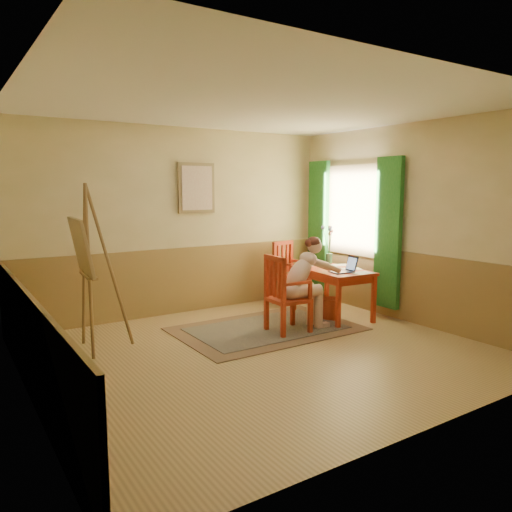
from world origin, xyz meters
TOP-DOWN VIEW (x-y plane):
  - room at (0.00, 0.00)m, footprint 5.04×4.54m
  - wainscot at (0.00, 0.80)m, footprint 5.00×4.50m
  - window at (2.42, 1.10)m, footprint 0.12×2.01m
  - wall_portrait at (0.25, 2.20)m, footprint 0.60×0.05m
  - rug at (0.55, 0.74)m, footprint 2.40×1.60m
  - table at (1.73, 0.76)m, footprint 0.82×1.26m
  - chair_left at (0.66, 0.48)m, footprint 0.50×0.48m
  - chair_back at (1.72, 1.79)m, footprint 0.52×0.54m
  - figure at (0.96, 0.46)m, footprint 0.93×0.41m
  - laptop at (1.69, 0.45)m, footprint 0.39×0.26m
  - papers at (1.89, 0.76)m, footprint 0.70×1.21m
  - vase at (2.03, 1.19)m, footprint 0.25×0.30m
  - wastebasket at (1.63, 0.66)m, footprint 0.31×0.31m
  - easel at (-1.70, 1.16)m, footprint 0.68×0.88m

SIDE VIEW (x-z plane):
  - rug at x=0.55m, z-range 0.00..0.02m
  - wastebasket at x=1.63m, z-range 0.00..0.31m
  - wainscot at x=0.00m, z-range 0.00..1.00m
  - chair_back at x=1.72m, z-range 0.00..1.03m
  - chair_left at x=0.66m, z-range 0.00..1.04m
  - table at x=1.73m, z-range 0.27..0.99m
  - figure at x=0.96m, z-range 0.06..1.32m
  - papers at x=1.89m, z-range 0.72..0.73m
  - laptop at x=1.69m, z-range 0.65..0.88m
  - vase at x=2.03m, z-range 0.69..1.30m
  - easel at x=-1.70m, z-range 0.18..2.14m
  - window at x=2.42m, z-range 0.25..2.45m
  - room at x=0.00m, z-range -0.02..2.82m
  - wall_portrait at x=0.25m, z-range 1.52..2.28m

